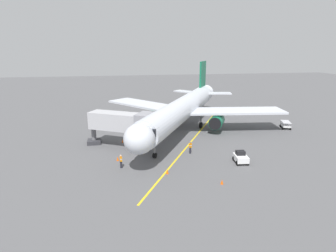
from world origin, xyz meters
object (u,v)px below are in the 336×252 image
Objects in this scene: ground_crew_marshaller at (121,161)px; baggage_cart_starboard_side at (286,125)px; safety_cone_nose_right at (123,141)px; safety_cone_nose_left at (167,172)px; safety_cone_wing_port at (118,159)px; airplane at (183,109)px; tug_near_nose at (241,157)px; jet_bridge at (126,123)px; ground_crew_loader at (190,147)px; ground_crew_wing_walker at (131,147)px; safety_cone_wing_starboard at (222,182)px; belt_loader_portside at (132,117)px.

ground_crew_marshaller reaches higher than baggage_cart_starboard_side.
safety_cone_nose_left is at bearing 111.20° from safety_cone_nose_right.
safety_cone_wing_port is (0.40, -2.46, -0.61)m from ground_crew_marshaller.
airplane is 18.66m from safety_cone_nose_left.
tug_near_nose is 4.47× the size of safety_cone_nose_right.
airplane reaches higher than safety_cone_wing_port.
baggage_cart_starboard_side is 29.18m from safety_cone_nose_left.
jet_bridge is at bearing -30.88° from tug_near_nose.
airplane is 12.50m from jet_bridge.
ground_crew_loader is at bearing -175.05° from safety_cone_wing_port.
jet_bridge reaches higher than ground_crew_wing_walker.
safety_cone_nose_left is at bearing 112.89° from jet_bridge.
tug_near_nose is at bearing -130.43° from safety_cone_wing_starboard.
safety_cone_nose_left is at bearing 31.89° from baggage_cart_starboard_side.
safety_cone_nose_left is at bearing 9.40° from tug_near_nose.
ground_crew_wing_walker is at bearing 86.72° from belt_loader_portside.
tug_near_nose is 18.29m from safety_cone_nose_right.
safety_cone_nose_right is at bearing -96.43° from safety_cone_wing_port.
safety_cone_nose_right is at bearing -57.74° from safety_cone_wing_starboard.
ground_crew_marshaller is at bearing -3.96° from tug_near_nose.
safety_cone_wing_starboard is at bearing 88.38° from airplane.
ground_crew_wing_walker is 3.11× the size of safety_cone_wing_port.
airplane reaches higher than ground_crew_wing_walker.
ground_crew_wing_walker is (9.69, 9.52, -3.12)m from airplane.
jet_bridge reaches higher than safety_cone_nose_right.
ground_crew_marshaller is (11.22, 14.61, -3.12)m from airplane.
ground_crew_wing_walker is at bearing 102.29° from jet_bridge.
belt_loader_portside is (-1.58, -16.57, -3.05)m from jet_bridge.
airplane reaches higher than tug_near_nose.
jet_bridge is 4.30m from safety_cone_nose_right.
airplane is 8.92× the size of belt_loader_portside.
ground_crew_marshaller is at bearing 87.51° from safety_cone_nose_right.
safety_cone_nose_right is 19.11m from safety_cone_wing_starboard.
jet_bridge is 29.67m from baggage_cart_starboard_side.
ground_crew_loader is 0.41× the size of belt_loader_portside.
tug_near_nose is (-13.60, 6.14, -0.18)m from ground_crew_wing_walker.
ground_crew_marshaller is 5.32m from ground_crew_wing_walker.
ground_crew_wing_walker is at bearing -12.31° from ground_crew_loader.
jet_bridge is at bearing 84.55° from belt_loader_portside.
jet_bridge reaches higher than safety_cone_wing_port.
ground_crew_loader is 21.78m from belt_loader_portside.
tug_near_nose is 4.47× the size of safety_cone_nose_left.
jet_bridge is 6.20m from safety_cone_wing_port.
airplane is 66.91× the size of safety_cone_wing_port.
ground_crew_loader reaches higher than safety_cone_wing_starboard.
tug_near_nose reaches higher than safety_cone_nose_left.
airplane is at bearing -135.51° from ground_crew_wing_walker.
ground_crew_wing_walker is 0.59× the size of baggage_cart_starboard_side.
ground_crew_loader reaches higher than safety_cone_wing_port.
safety_cone_nose_right is at bearing -76.91° from ground_crew_wing_walker.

